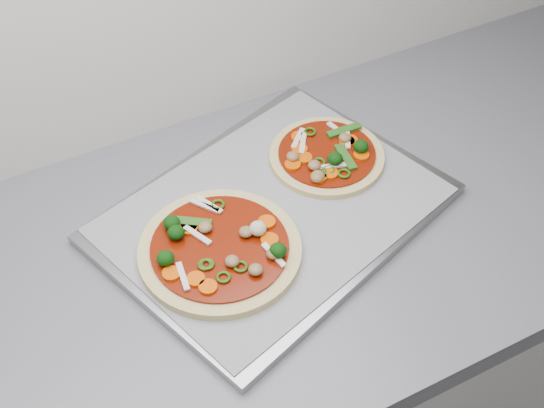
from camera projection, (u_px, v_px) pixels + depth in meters
name	position (u px, v px, depth m)	size (l,w,h in m)	color
countertop	(233.00, 263.00, 1.09)	(3.60, 0.60, 0.04)	slate
baking_tray	(273.00, 213.00, 1.11)	(0.48, 0.35, 0.02)	gray
parchment	(273.00, 209.00, 1.11)	(0.46, 0.33, 0.00)	gray
pizza_left	(220.00, 249.00, 1.04)	(0.30, 0.30, 0.04)	#D8C377
pizza_right	(328.00, 155.00, 1.17)	(0.23, 0.23, 0.03)	#D8C377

